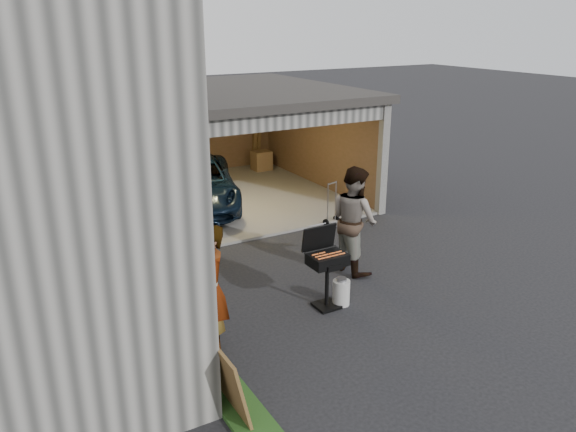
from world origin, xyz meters
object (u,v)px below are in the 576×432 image
propane_tank (341,293)px  hand_truck (333,217)px  man (354,220)px  woman (211,290)px  plywood_panel (229,382)px  minivan (195,185)px  bbq_grill (326,262)px

propane_tank → hand_truck: hand_truck is taller
man → propane_tank: man is taller
woman → man: bearing=121.7°
woman → plywood_panel: size_ratio=1.97×
minivan → plywood_panel: size_ratio=4.44×
minivan → woman: size_ratio=2.26×
woman → propane_tank: woman is taller
woman → hand_truck: (4.44, 3.51, -0.75)m
minivan → woman: 6.63m
propane_tank → hand_truck: size_ratio=0.43×
woman → plywood_panel: (-0.40, -1.46, -0.47)m
plywood_panel → bbq_grill: bearing=34.6°
woman → man: 3.59m
woman → plywood_panel: bearing=-3.8°
plywood_panel → woman: bearing=74.7°
woman → hand_truck: woman is taller
minivan → bbq_grill: bbq_grill is taller
woman → bbq_grill: 2.14m
bbq_grill → hand_truck: bearing=54.3°
man → bbq_grill: (-1.25, -0.97, -0.20)m
woman → propane_tank: bearing=106.2°
bbq_grill → hand_truck: 4.03m
woman → bbq_grill: size_ratio=1.39×
minivan → man: 5.20m
bbq_grill → man: bearing=37.8°
minivan → bbq_grill: size_ratio=3.13×
bbq_grill → woman: bearing=-172.6°
man → plywood_panel: bearing=124.1°
propane_tank → bbq_grill: bearing=163.9°
hand_truck → propane_tank: bearing=-137.9°
woman → man: (3.36, 1.24, 0.07)m
minivan → woman: woman is taller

